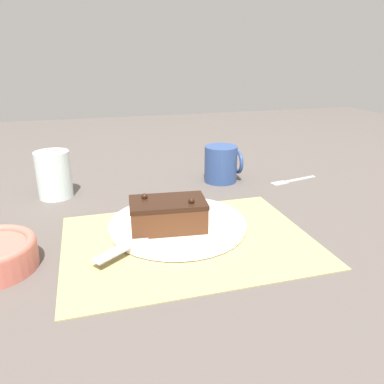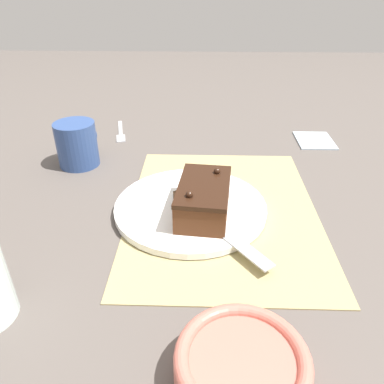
# 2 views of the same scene
# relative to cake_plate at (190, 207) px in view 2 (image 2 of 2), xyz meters

# --- Properties ---
(ground_plane) EXTENTS (3.00, 3.00, 0.00)m
(ground_plane) POSITION_rel_cake_plate_xyz_m (0.01, -0.06, -0.01)
(ground_plane) COLOR #544C47
(placemat_woven) EXTENTS (0.46, 0.34, 0.00)m
(placemat_woven) POSITION_rel_cake_plate_xyz_m (0.01, -0.06, -0.01)
(placemat_woven) COLOR tan
(placemat_woven) RESTS_ON ground_plane
(cake_plate) EXTENTS (0.27, 0.27, 0.01)m
(cake_plate) POSITION_rel_cake_plate_xyz_m (0.00, 0.00, 0.00)
(cake_plate) COLOR white
(cake_plate) RESTS_ON placemat_woven
(chocolate_cake) EXTENTS (0.15, 0.10, 0.07)m
(chocolate_cake) POSITION_rel_cake_plate_xyz_m (-0.02, -0.02, 0.03)
(chocolate_cake) COLOR #512D19
(chocolate_cake) RESTS_ON cake_plate
(serving_knife) EXTENTS (0.21, 0.16, 0.01)m
(serving_knife) POSITION_rel_cake_plate_xyz_m (-0.04, -0.02, 0.01)
(serving_knife) COLOR #472D19
(serving_knife) RESTS_ON cake_plate
(small_bowl) EXTENTS (0.14, 0.14, 0.05)m
(small_bowl) POSITION_rel_cake_plate_xyz_m (-0.33, -0.06, 0.02)
(small_bowl) COLOR #C66656
(small_bowl) RESTS_ON ground_plane
(coffee_mug) EXTENTS (0.10, 0.09, 0.10)m
(coffee_mug) POSITION_rel_cake_plate_xyz_m (0.19, 0.26, 0.04)
(coffee_mug) COLOR navy
(coffee_mug) RESTS_ON ground_plane
(folded_napkin) EXTENTS (0.11, 0.09, 0.01)m
(folded_napkin) POSITION_rel_cake_plate_xyz_m (0.33, -0.31, -0.01)
(folded_napkin) COLOR silver
(folded_napkin) RESTS_ON ground_plane
(dessert_fork) EXTENTS (0.15, 0.05, 0.01)m
(dessert_fork) POSITION_rel_cake_plate_xyz_m (0.37, 0.20, -0.01)
(dessert_fork) COLOR #B7BABF
(dessert_fork) RESTS_ON ground_plane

